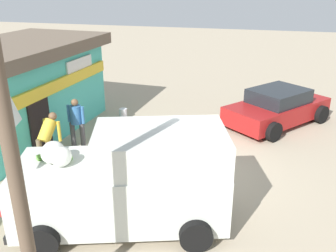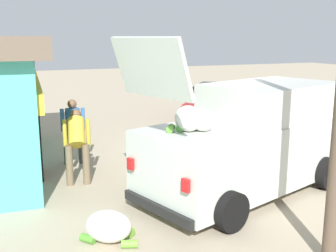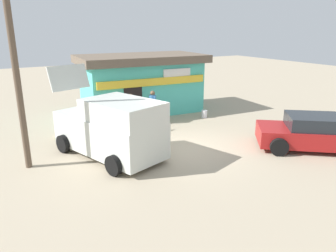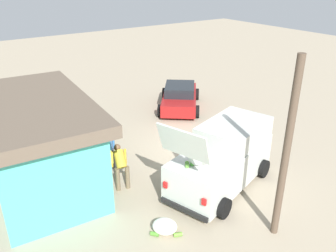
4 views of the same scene
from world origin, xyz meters
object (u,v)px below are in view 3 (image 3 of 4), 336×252
parked_sedan (313,133)px  paint_bucket (204,114)px  storefront_bar (142,83)px  customer_bending (125,107)px  delivery_van (111,128)px  vendor_standing (153,105)px  unloaded_banana_pile (63,131)px

parked_sedan → paint_bucket: size_ratio=10.91×
storefront_bar → customer_bending: bearing=-131.9°
delivery_van → parked_sedan: delivery_van is taller
paint_bucket → vendor_standing: bearing=170.6°
unloaded_banana_pile → paint_bucket: 6.84m
storefront_bar → delivery_van: (-3.70, -5.10, -0.52)m
vendor_standing → customer_bending: bearing=172.9°
vendor_standing → paint_bucket: 2.82m
parked_sedan → vendor_standing: size_ratio=2.65×
vendor_standing → customer_bending: (-1.33, 0.17, 0.00)m
vendor_standing → parked_sedan: bearing=-59.0°
storefront_bar → parked_sedan: (3.01, -8.23, -0.95)m
parked_sedan → vendor_standing: bearing=121.0°
storefront_bar → paint_bucket: 3.72m
storefront_bar → parked_sedan: bearing=-69.9°
storefront_bar → parked_sedan: size_ratio=1.62×
delivery_van → unloaded_banana_pile: bearing=107.6°
vendor_standing → customer_bending: 1.34m
storefront_bar → delivery_van: storefront_bar is taller
unloaded_banana_pile → paint_bucket: (6.81, -0.69, -0.02)m
customer_bending → unloaded_banana_pile: bearing=178.4°
delivery_van → customer_bending: bearing=58.9°
vendor_standing → storefront_bar: bearing=76.1°
storefront_bar → delivery_van: size_ratio=1.38×
delivery_van → paint_bucket: delivery_van is taller
delivery_van → paint_bucket: size_ratio=12.77×
vendor_standing → unloaded_banana_pile: size_ratio=1.75×
storefront_bar → unloaded_banana_pile: 5.27m
paint_bucket → parked_sedan: bearing=-81.0°
parked_sedan → paint_bucket: parked_sedan is taller
delivery_van → vendor_standing: delivery_van is taller
vendor_standing → paint_bucket: size_ratio=4.11×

